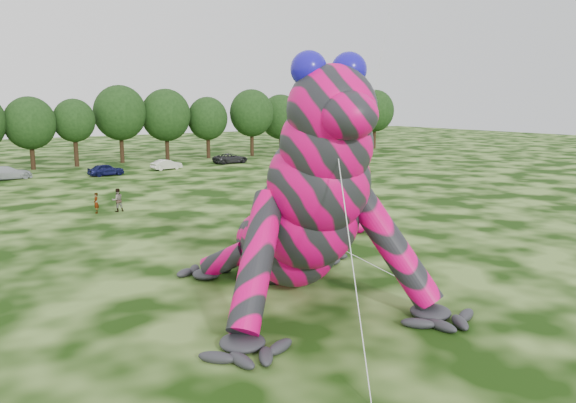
% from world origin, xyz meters
% --- Properties ---
extents(ground, '(240.00, 240.00, 0.00)m').
position_xyz_m(ground, '(0.00, 0.00, 0.00)').
color(ground, '#16330A').
rests_on(ground, ground).
extents(inflatable_gecko, '(21.20, 23.67, 10.24)m').
position_xyz_m(inflatable_gecko, '(-2.41, 3.46, 5.12)').
color(inflatable_gecko, '#E00264').
rests_on(inflatable_gecko, ground).
extents(tree_8, '(6.14, 5.53, 8.94)m').
position_xyz_m(tree_8, '(-4.22, 56.99, 4.47)').
color(tree_8, black).
rests_on(tree_8, ground).
extents(tree_9, '(5.27, 4.74, 8.68)m').
position_xyz_m(tree_9, '(1.06, 57.35, 4.34)').
color(tree_9, black).
rests_on(tree_9, ground).
extents(tree_10, '(7.09, 6.38, 10.50)m').
position_xyz_m(tree_10, '(7.40, 58.58, 5.25)').
color(tree_10, black).
rests_on(tree_10, ground).
extents(tree_11, '(7.01, 6.31, 10.07)m').
position_xyz_m(tree_11, '(13.79, 58.20, 5.03)').
color(tree_11, black).
rests_on(tree_11, ground).
extents(tree_12, '(5.99, 5.39, 8.97)m').
position_xyz_m(tree_12, '(20.01, 57.74, 4.49)').
color(tree_12, black).
rests_on(tree_12, ground).
extents(tree_13, '(6.83, 6.15, 10.13)m').
position_xyz_m(tree_13, '(27.13, 57.13, 5.06)').
color(tree_13, black).
rests_on(tree_13, ground).
extents(tree_14, '(6.82, 6.14, 9.40)m').
position_xyz_m(tree_14, '(33.46, 58.72, 4.70)').
color(tree_14, black).
rests_on(tree_14, ground).
extents(tree_15, '(7.17, 6.45, 9.63)m').
position_xyz_m(tree_15, '(38.47, 57.77, 4.82)').
color(tree_15, black).
rests_on(tree_15, ground).
extents(tree_16, '(6.26, 5.63, 9.37)m').
position_xyz_m(tree_16, '(45.45, 59.37, 4.69)').
color(tree_16, black).
rests_on(tree_16, ground).
extents(tree_17, '(6.98, 6.28, 10.30)m').
position_xyz_m(tree_17, '(51.95, 56.66, 5.15)').
color(tree_17, black).
rests_on(tree_17, ground).
extents(car_3, '(5.36, 2.83, 1.48)m').
position_xyz_m(car_3, '(-8.25, 48.83, 0.74)').
color(car_3, silver).
rests_on(car_3, ground).
extents(car_4, '(4.12, 1.97, 1.36)m').
position_xyz_m(car_4, '(1.59, 46.14, 0.68)').
color(car_4, '#101345').
rests_on(car_4, ground).
extents(car_5, '(3.97, 1.89, 1.26)m').
position_xyz_m(car_5, '(9.43, 47.66, 0.63)').
color(car_5, silver).
rests_on(car_5, ground).
extents(car_6, '(5.02, 2.59, 1.35)m').
position_xyz_m(car_6, '(19.42, 49.67, 0.68)').
color(car_6, '#27272A').
rests_on(car_6, ground).
extents(car_7, '(4.74, 2.60, 1.30)m').
position_xyz_m(car_7, '(29.65, 47.19, 0.65)').
color(car_7, silver).
rests_on(car_7, ground).
extents(spectator_1, '(0.90, 0.71, 1.80)m').
position_xyz_m(spectator_1, '(-3.72, 24.52, 0.90)').
color(spectator_1, gray).
rests_on(spectator_1, ground).
extents(spectator_3, '(1.05, 0.53, 1.71)m').
position_xyz_m(spectator_3, '(13.84, 29.20, 0.86)').
color(spectator_3, gray).
rests_on(spectator_3, ground).
extents(spectator_5, '(1.68, 0.86, 1.73)m').
position_xyz_m(spectator_5, '(6.77, 17.73, 0.86)').
color(spectator_5, gray).
rests_on(spectator_5, ground).
extents(spectator_0, '(0.49, 0.64, 1.57)m').
position_xyz_m(spectator_0, '(-5.26, 24.82, 0.78)').
color(spectator_0, gray).
rests_on(spectator_0, ground).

